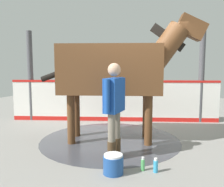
{
  "coord_description": "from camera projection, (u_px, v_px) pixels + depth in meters",
  "views": [
    {
      "loc": [
        -1.88,
        4.98,
        1.67
      ],
      "look_at": [
        0.03,
        0.63,
        1.09
      ],
      "focal_mm": 39.74,
      "sensor_mm": 36.0,
      "label": 1
    }
  ],
  "objects": [
    {
      "name": "roof_post_far",
      "position": [
        31.0,
        76.0,
        7.27
      ],
      "size": [
        0.16,
        0.16,
        2.61
      ],
      "primitive_type": "cylinder",
      "color": "#4C4C51",
      "rests_on": "ground"
    },
    {
      "name": "handler",
      "position": [
        114.0,
        104.0,
        4.29
      ],
      "size": [
        0.23,
        0.68,
        1.68
      ],
      "rotation": [
        0.0,
        0.0,
        -0.0
      ],
      "color": "#47331E",
      "rests_on": "ground"
    },
    {
      "name": "wash_bucket",
      "position": [
        113.0,
        164.0,
        3.76
      ],
      "size": [
        0.31,
        0.31,
        0.3
      ],
      "color": "#1E478C",
      "rests_on": "ground"
    },
    {
      "name": "ground_plane",
      "position": [
        125.0,
        140.0,
        5.48
      ],
      "size": [
        16.0,
        16.0,
        0.02
      ],
      "primitive_type": "cube",
      "color": "gray"
    },
    {
      "name": "barrier_wall",
      "position": [
        114.0,
        102.0,
        7.18
      ],
      "size": [
        5.62,
        2.17,
        1.19
      ],
      "color": "white",
      "rests_on": "ground"
    },
    {
      "name": "wet_patch",
      "position": [
        110.0,
        140.0,
        5.43
      ],
      "size": [
        3.04,
        3.04,
        0.0
      ],
      "primitive_type": "cylinder",
      "color": "#42444C",
      "rests_on": "ground"
    },
    {
      "name": "bottle_spray",
      "position": [
        143.0,
        164.0,
        3.87
      ],
      "size": [
        0.06,
        0.06,
        0.22
      ],
      "color": "#4CA559",
      "rests_on": "ground"
    },
    {
      "name": "horse",
      "position": [
        116.0,
        69.0,
        5.23
      ],
      "size": [
        3.33,
        1.68,
        2.68
      ],
      "rotation": [
        0.0,
        0.0,
        -2.78
      ],
      "color": "brown",
      "rests_on": "ground"
    },
    {
      "name": "roof_post_near",
      "position": [
        201.0,
        77.0,
        6.99
      ],
      "size": [
        0.16,
        0.16,
        2.61
      ],
      "primitive_type": "cylinder",
      "color": "#4C4C51",
      "rests_on": "ground"
    },
    {
      "name": "bottle_shampoo",
      "position": [
        156.0,
        166.0,
        3.81
      ],
      "size": [
        0.07,
        0.07,
        0.23
      ],
      "color": "#3399CC",
      "rests_on": "ground"
    }
  ]
}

